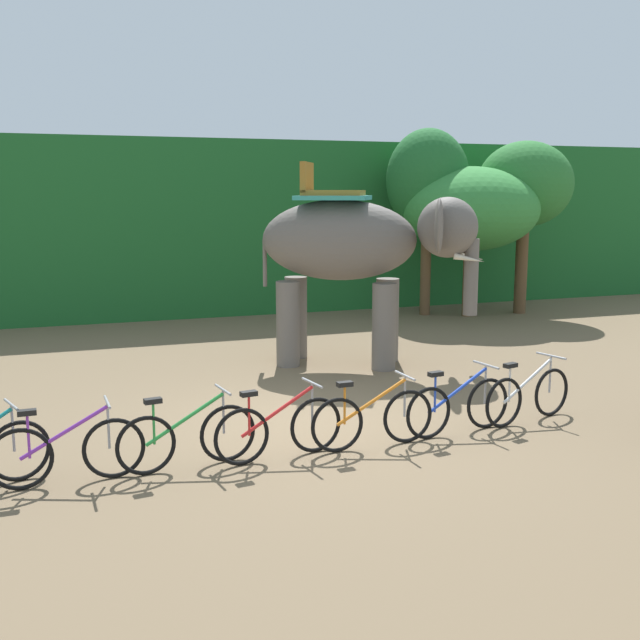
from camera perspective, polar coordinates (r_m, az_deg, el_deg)
ground_plane at (r=10.89m, az=-0.81°, el=-7.74°), size 80.00×80.00×0.00m
foliage_hedge at (r=22.63m, az=-11.08°, el=7.00°), size 36.00×6.00×4.58m
tree_center_right at (r=20.24m, az=8.05°, el=10.22°), size 2.15×2.15×4.85m
tree_far_left at (r=20.22m, az=11.14°, el=8.14°), size 3.55×3.55×3.88m
tree_right at (r=21.04m, az=15.07°, el=9.68°), size 2.50×2.50×4.55m
elephant at (r=14.26m, az=2.75°, el=5.39°), size 4.09×3.16×3.78m
bike_purple at (r=9.08m, az=-18.37°, el=-9.29°), size 1.71×0.52×0.92m
bike_green at (r=9.23m, az=-9.89°, el=-8.60°), size 1.70×0.52×0.92m
bike_red at (r=9.42m, az=-3.07°, el=-8.10°), size 1.70×0.52×0.92m
bike_orange at (r=9.83m, az=3.98°, el=-7.35°), size 1.71×0.52×0.92m
bike_blue at (r=10.52m, az=10.32°, el=-6.34°), size 1.70×0.52×0.92m
bike_white at (r=11.27m, az=15.31°, el=-5.46°), size 1.67×0.61×0.92m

